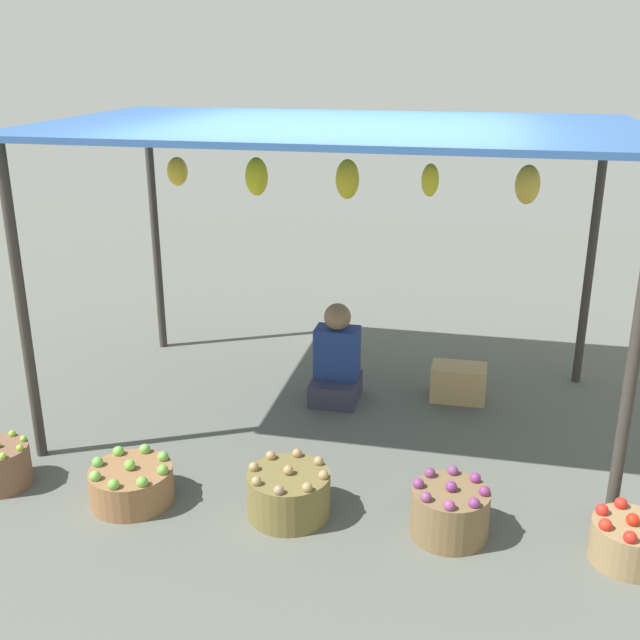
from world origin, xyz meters
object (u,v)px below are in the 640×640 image
at_px(vendor_person, 337,363).
at_px(basket_red_tomatoes, 629,541).
at_px(basket_purple_onions, 450,511).
at_px(wooden_crate_near_vendor, 458,382).
at_px(basket_limes, 1,466).
at_px(basket_green_apples, 132,484).
at_px(basket_potatoes, 289,493).

xyz_separation_m(vendor_person, basket_red_tomatoes, (1.94, -1.66, -0.17)).
height_order(basket_purple_onions, wooden_crate_near_vendor, basket_purple_onions).
xyz_separation_m(basket_limes, basket_purple_onions, (2.80, 0.08, 0.01)).
xyz_separation_m(vendor_person, wooden_crate_near_vendor, (0.94, 0.19, -0.16)).
bearing_deg(basket_red_tomatoes, vendor_person, 139.40).
relative_size(basket_green_apples, basket_purple_onions, 1.14).
height_order(basket_potatoes, basket_red_tomatoes, basket_potatoes).
bearing_deg(basket_green_apples, basket_limes, -179.24).
distance_m(basket_potatoes, wooden_crate_near_vendor, 2.03).
relative_size(vendor_person, basket_red_tomatoes, 1.91).
distance_m(basket_limes, basket_purple_onions, 2.80).
bearing_deg(basket_green_apples, basket_potatoes, 4.13).
distance_m(vendor_person, basket_purple_onions, 1.90).
xyz_separation_m(vendor_person, basket_green_apples, (-0.94, -1.70, -0.18)).
bearing_deg(basket_limes, basket_potatoes, 2.53).
height_order(vendor_person, basket_potatoes, vendor_person).
xyz_separation_m(basket_purple_onions, basket_red_tomatoes, (0.96, -0.03, -0.02)).
bearing_deg(vendor_person, wooden_crate_near_vendor, 11.23).
bearing_deg(basket_potatoes, basket_red_tomatoes, -0.93).
distance_m(vendor_person, basket_red_tomatoes, 2.56).
height_order(vendor_person, basket_red_tomatoes, vendor_person).
height_order(basket_potatoes, basket_purple_onions, basket_purple_onions).
bearing_deg(basket_green_apples, wooden_crate_near_vendor, 45.09).
relative_size(basket_limes, basket_green_apples, 0.72).
height_order(basket_potatoes, wooden_crate_near_vendor, basket_potatoes).
xyz_separation_m(vendor_person, basket_potatoes, (0.04, -1.63, -0.16)).
height_order(basket_purple_onions, basket_red_tomatoes, basket_purple_onions).
xyz_separation_m(vendor_person, basket_purple_onions, (0.98, -1.63, -0.15)).
xyz_separation_m(basket_limes, basket_potatoes, (1.86, 0.08, 0.00)).
bearing_deg(vendor_person, basket_purple_onions, -59.00).
xyz_separation_m(basket_limes, basket_green_apples, (0.89, 0.01, -0.02)).
relative_size(basket_green_apples, basket_potatoes, 1.02).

